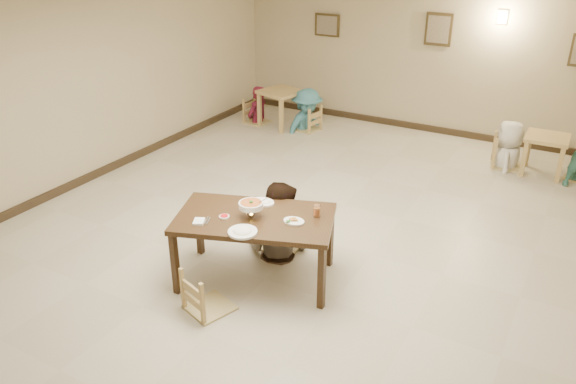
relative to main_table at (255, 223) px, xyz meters
The scene contains 28 objects.
floor 1.36m from the main_table, 84.57° to the left, with size 10.00×10.00×0.00m, color #BCB29D.
ceiling 2.53m from the main_table, 84.57° to the left, with size 10.00×10.00×0.00m, color silver.
wall_back 6.18m from the main_table, 88.99° to the left, with size 10.00×10.00×0.00m, color tan.
wall_left 4.13m from the main_table, 163.73° to the left, with size 10.00×10.00×0.00m, color tan.
baseboard_back 6.14m from the main_table, 88.99° to the left, with size 8.00×0.06×0.12m, color #2F2316.
baseboard_left 4.08m from the main_table, 163.61° to the left, with size 0.06×10.00×0.12m, color #2F2316.
picture_a 6.55m from the main_table, 108.95° to the left, with size 0.55×0.04×0.45m.
picture_b 6.23m from the main_table, 88.05° to the left, with size 0.50×0.04×0.60m.
wall_sconce 6.43m from the main_table, 77.89° to the left, with size 0.16×0.05×0.22m, color #FFD88C.
main_table is the anchor object (origin of this frame).
chair_far 0.82m from the main_table, 96.88° to the left, with size 0.46×0.46×0.99m.
chair_near 0.80m from the main_table, 99.70° to the right, with size 0.45×0.45×0.95m.
main_diner 0.70m from the main_table, 97.92° to the left, with size 0.92×0.72×1.89m, color gray.
curry_warmer 0.23m from the main_table, 138.00° to the right, with size 0.31×0.27×0.25m.
rice_plate_far 0.35m from the main_table, 106.85° to the left, with size 0.29×0.29×0.07m.
rice_plate_near 0.40m from the main_table, 76.52° to the right, with size 0.31×0.31×0.07m.
fried_plate 0.47m from the main_table, 12.20° to the left, with size 0.24×0.24×0.05m.
chili_dish 0.35m from the main_table, 146.11° to the right, with size 0.12×0.12×0.02m.
napkin_cutlery 0.62m from the main_table, 136.78° to the right, with size 0.19×0.24×0.03m.
drink_glass 0.71m from the main_table, 29.31° to the left, with size 0.07×0.07×0.14m.
bg_table_left 5.52m from the main_table, 117.01° to the left, with size 0.93×0.93×0.75m.
bg_table_right 5.54m from the main_table, 63.26° to the left, with size 0.68×0.68×0.66m.
bg_chair_ll 5.76m from the main_table, 122.13° to the left, with size 0.46×0.46×0.97m.
bg_chair_lr 5.36m from the main_table, 111.39° to the left, with size 0.46×0.46×0.97m.
bg_chair_rl 5.34m from the main_table, 68.84° to the left, with size 0.49×0.49×1.03m.
bg_diner_a 5.76m from the main_table, 122.13° to the left, with size 0.57×0.37×1.55m, color #5A1428.
bg_diner_b 5.35m from the main_table, 111.39° to the left, with size 1.09×0.63×1.69m, color teal.
bg_diner_c 5.33m from the main_table, 68.84° to the left, with size 0.79×0.52×1.63m, color silver.
Camera 1 is at (2.94, -5.77, 3.76)m, focal length 35.00 mm.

